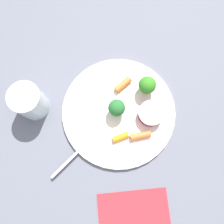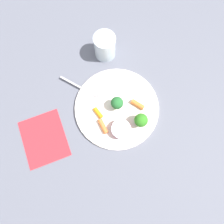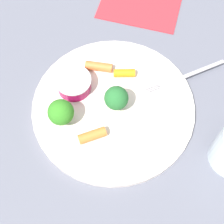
# 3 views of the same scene
# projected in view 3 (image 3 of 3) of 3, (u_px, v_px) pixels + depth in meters

# --- Properties ---
(ground_plane) EXTENTS (2.40, 2.40, 0.00)m
(ground_plane) POSITION_uv_depth(u_px,v_px,m) (113.00, 109.00, 0.61)
(ground_plane) COLOR slate
(plate) EXTENTS (0.29, 0.29, 0.01)m
(plate) POSITION_uv_depth(u_px,v_px,m) (113.00, 107.00, 0.61)
(plate) COLOR silver
(plate) RESTS_ON ground_plane
(sauce_cup) EXTENTS (0.06, 0.06, 0.03)m
(sauce_cup) POSITION_uv_depth(u_px,v_px,m) (74.00, 84.00, 0.61)
(sauce_cup) COLOR maroon
(sauce_cup) RESTS_ON plate
(broccoli_floret_0) EXTENTS (0.04, 0.04, 0.05)m
(broccoli_floret_0) POSITION_uv_depth(u_px,v_px,m) (116.00, 98.00, 0.57)
(broccoli_floret_0) COLOR #87BC6A
(broccoli_floret_0) RESTS_ON plate
(broccoli_floret_1) EXTENTS (0.04, 0.04, 0.06)m
(broccoli_floret_1) POSITION_uv_depth(u_px,v_px,m) (61.00, 113.00, 0.56)
(broccoli_floret_1) COLOR #8EA85A
(broccoli_floret_1) RESTS_ON plate
(carrot_stick_0) EXTENTS (0.04, 0.04, 0.01)m
(carrot_stick_0) POSITION_uv_depth(u_px,v_px,m) (124.00, 73.00, 0.63)
(carrot_stick_0) COLOR orange
(carrot_stick_0) RESTS_ON plate
(carrot_stick_1) EXTENTS (0.04, 0.05, 0.02)m
(carrot_stick_1) POSITION_uv_depth(u_px,v_px,m) (92.00, 135.00, 0.57)
(carrot_stick_1) COLOR orange
(carrot_stick_1) RESTS_ON plate
(carrot_stick_2) EXTENTS (0.05, 0.04, 0.02)m
(carrot_stick_2) POSITION_uv_depth(u_px,v_px,m) (99.00, 67.00, 0.63)
(carrot_stick_2) COLOR orange
(carrot_stick_2) RESTS_ON plate
(fork) EXTENTS (0.09, 0.15, 0.00)m
(fork) POSITION_uv_depth(u_px,v_px,m) (184.00, 77.00, 0.63)
(fork) COLOR #B3AEB1
(fork) RESTS_ON plate
(napkin) EXTENTS (0.21, 0.19, 0.00)m
(napkin) POSITION_uv_depth(u_px,v_px,m) (141.00, 1.00, 0.73)
(napkin) COLOR #BA2931
(napkin) RESTS_ON ground_plane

